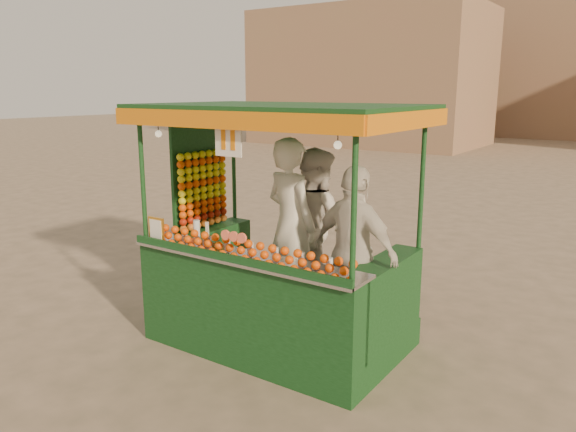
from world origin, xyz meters
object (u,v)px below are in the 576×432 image
Objects in this scene: vendor_middle at (316,226)px; vendor_right at (355,252)px; juice_cart at (268,271)px; vendor_left at (291,225)px.

vendor_middle reaches higher than vendor_right.
vendor_right is (0.70, -0.50, -0.04)m from vendor_middle.
juice_cart reaches higher than vendor_middle.
juice_cart reaches higher than vendor_right.
vendor_right is at bearing 175.22° from vendor_middle.
vendor_right is (0.83, -0.21, -0.09)m from vendor_left.
vendor_middle is 1.05× the size of vendor_right.
vendor_middle is at bearing -23.50° from vendor_right.
juice_cart is 0.91m from vendor_right.
vendor_left is 0.32m from vendor_middle.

